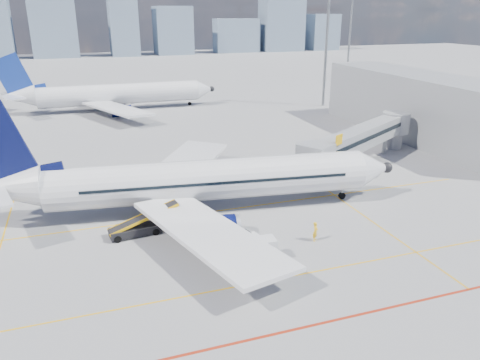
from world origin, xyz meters
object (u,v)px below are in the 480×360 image
object	(u,v)px
second_aircraft	(111,95)
baggage_tug	(247,238)
cargo_dolly	(256,249)
belt_loader	(137,228)
main_aircraft	(193,182)
ramp_worker	(315,231)

from	to	relation	value
second_aircraft	baggage_tug	xyz separation A→B (m)	(6.38, -64.74, -2.56)
cargo_dolly	belt_loader	world-z (taller)	belt_loader
second_aircraft	cargo_dolly	size ratio (longest dim) A/B	12.16
cargo_dolly	main_aircraft	bearing A→B (deg)	105.61
second_aircraft	cargo_dolly	bearing A→B (deg)	-84.53
main_aircraft	second_aircraft	distance (m)	55.99
main_aircraft	ramp_worker	size ratio (longest dim) A/B	23.75
baggage_tug	cargo_dolly	distance (m)	2.81
cargo_dolly	ramp_worker	xyz separation A→B (m)	(6.29, 1.59, -0.14)
belt_loader	ramp_worker	size ratio (longest dim) A/B	3.68
ramp_worker	cargo_dolly	bearing A→B (deg)	147.03
belt_loader	second_aircraft	bearing A→B (deg)	81.35
cargo_dolly	baggage_tug	bearing A→B (deg)	89.71
ramp_worker	baggage_tug	bearing A→B (deg)	121.84
main_aircraft	baggage_tug	size ratio (longest dim) A/B	19.80
second_aircraft	belt_loader	size ratio (longest dim) A/B	6.49
second_aircraft	baggage_tug	bearing A→B (deg)	-84.15
main_aircraft	second_aircraft	bearing A→B (deg)	101.30
second_aircraft	ramp_worker	world-z (taller)	second_aircraft
second_aircraft	cargo_dolly	world-z (taller)	second_aircraft
second_aircraft	belt_loader	world-z (taller)	second_aircraft
ramp_worker	main_aircraft	bearing A→B (deg)	83.99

